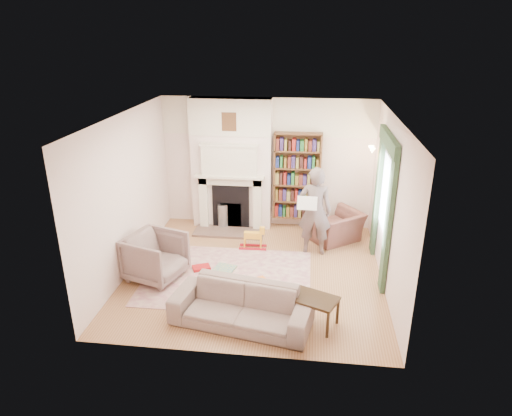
# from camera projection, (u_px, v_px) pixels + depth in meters

# --- Properties ---
(floor) EXTENTS (4.50, 4.50, 0.00)m
(floor) POSITION_uv_depth(u_px,v_px,m) (254.00, 272.00, 8.25)
(floor) COLOR #905B39
(floor) RESTS_ON ground
(ceiling) EXTENTS (4.50, 4.50, 0.00)m
(ceiling) POSITION_uv_depth(u_px,v_px,m) (254.00, 117.00, 7.22)
(ceiling) COLOR white
(ceiling) RESTS_ON wall_back
(wall_back) EXTENTS (4.50, 0.00, 4.50)m
(wall_back) POSITION_uv_depth(u_px,v_px,m) (267.00, 163.00, 9.81)
(wall_back) COLOR white
(wall_back) RESTS_ON floor
(wall_front) EXTENTS (4.50, 0.00, 4.50)m
(wall_front) POSITION_uv_depth(u_px,v_px,m) (231.00, 263.00, 5.66)
(wall_front) COLOR white
(wall_front) RESTS_ON floor
(wall_left) EXTENTS (0.00, 4.50, 4.50)m
(wall_left) POSITION_uv_depth(u_px,v_px,m) (127.00, 194.00, 7.99)
(wall_left) COLOR white
(wall_left) RESTS_ON floor
(wall_right) EXTENTS (0.00, 4.50, 4.50)m
(wall_right) POSITION_uv_depth(u_px,v_px,m) (390.00, 206.00, 7.48)
(wall_right) COLOR white
(wall_right) RESTS_ON floor
(fireplace) EXTENTS (1.70, 0.58, 2.80)m
(fireplace) POSITION_uv_depth(u_px,v_px,m) (231.00, 165.00, 9.71)
(fireplace) COLOR white
(fireplace) RESTS_ON floor
(bookcase) EXTENTS (1.00, 0.24, 1.85)m
(bookcase) POSITION_uv_depth(u_px,v_px,m) (297.00, 176.00, 9.70)
(bookcase) COLOR brown
(bookcase) RESTS_ON floor
(window) EXTENTS (0.02, 0.90, 1.30)m
(window) POSITION_uv_depth(u_px,v_px,m) (386.00, 194.00, 7.83)
(window) COLOR silver
(window) RESTS_ON wall_right
(curtain_left) EXTENTS (0.07, 0.32, 2.40)m
(curtain_left) POSITION_uv_depth(u_px,v_px,m) (388.00, 224.00, 7.28)
(curtain_left) COLOR #2A412A
(curtain_left) RESTS_ON floor
(curtain_right) EXTENTS (0.07, 0.32, 2.40)m
(curtain_right) POSITION_uv_depth(u_px,v_px,m) (377.00, 194.00, 8.57)
(curtain_right) COLOR #2A412A
(curtain_right) RESTS_ON floor
(pelmet) EXTENTS (0.09, 1.70, 0.24)m
(pelmet) POSITION_uv_depth(u_px,v_px,m) (389.00, 141.00, 7.49)
(pelmet) COLOR #2A412A
(pelmet) RESTS_ON wall_right
(wall_sconce) EXTENTS (0.20, 0.24, 0.24)m
(wall_sconce) POSITION_uv_depth(u_px,v_px,m) (369.00, 152.00, 8.70)
(wall_sconce) COLOR gold
(wall_sconce) RESTS_ON wall_right
(rug) EXTENTS (2.91, 2.25, 0.01)m
(rug) POSITION_uv_depth(u_px,v_px,m) (228.00, 277.00, 8.08)
(rug) COLOR beige
(rug) RESTS_ON floor
(armchair_reading) EXTENTS (1.28, 1.25, 0.63)m
(armchair_reading) POSITION_uv_depth(u_px,v_px,m) (336.00, 226.00, 9.37)
(armchair_reading) COLOR #4F302A
(armchair_reading) RESTS_ON floor
(armchair_left) EXTENTS (1.13, 1.11, 0.82)m
(armchair_left) POSITION_uv_depth(u_px,v_px,m) (156.00, 257.00, 7.92)
(armchair_left) COLOR gray
(armchair_left) RESTS_ON floor
(sofa) EXTENTS (2.17, 1.17, 0.60)m
(sofa) POSITION_uv_depth(u_px,v_px,m) (241.00, 306.00, 6.71)
(sofa) COLOR gray
(sofa) RESTS_ON floor
(man_reading) EXTENTS (0.65, 0.44, 1.74)m
(man_reading) POSITION_uv_depth(u_px,v_px,m) (315.00, 211.00, 8.66)
(man_reading) COLOR #5E4E4B
(man_reading) RESTS_ON floor
(newspaper) EXTENTS (0.37, 0.12, 0.25)m
(newspaper) POSITION_uv_depth(u_px,v_px,m) (307.00, 203.00, 8.41)
(newspaper) COLOR white
(newspaper) RESTS_ON man_reading
(coffee_table) EXTENTS (0.82, 0.69, 0.45)m
(coffee_table) POSITION_uv_depth(u_px,v_px,m) (312.00, 310.00, 6.73)
(coffee_table) COLOR black
(coffee_table) RESTS_ON floor
(paraffin_heater) EXTENTS (0.30, 0.30, 0.55)m
(paraffin_heater) POSITION_uv_depth(u_px,v_px,m) (223.00, 216.00, 10.01)
(paraffin_heater) COLOR #97999E
(paraffin_heater) RESTS_ON floor
(rocking_horse) EXTENTS (0.55, 0.24, 0.48)m
(rocking_horse) POSITION_uv_depth(u_px,v_px,m) (253.00, 238.00, 9.04)
(rocking_horse) COLOR gold
(rocking_horse) RESTS_ON rug
(board_game) EXTENTS (0.44, 0.44, 0.03)m
(board_game) POSITION_uv_depth(u_px,v_px,m) (224.00, 269.00, 8.30)
(board_game) COLOR gold
(board_game) RESTS_ON rug
(game_box_lid) EXTENTS (0.37, 0.32, 0.05)m
(game_box_lid) POSITION_uv_depth(u_px,v_px,m) (201.00, 268.00, 8.32)
(game_box_lid) COLOR #AC1316
(game_box_lid) RESTS_ON rug
(comic_annuals) EXTENTS (0.77, 0.50, 0.02)m
(comic_annuals) POSITION_uv_depth(u_px,v_px,m) (264.00, 284.00, 7.81)
(comic_annuals) COLOR red
(comic_annuals) RESTS_ON rug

